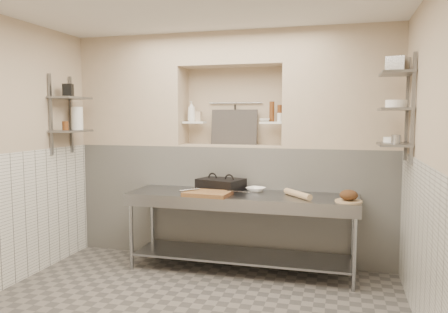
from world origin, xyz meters
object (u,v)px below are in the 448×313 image
(jug_left, at_px, (77,118))
(bottle_soap, at_px, (192,111))
(bread_loaf, at_px, (349,195))
(bowl_alcove, at_px, (265,120))
(rolling_pin, at_px, (298,194))
(panini_press, at_px, (221,184))
(prep_table, at_px, (241,216))
(mixing_bowl, at_px, (256,189))
(cutting_board, at_px, (208,194))

(jug_left, bearing_deg, bottle_soap, 23.67)
(bread_loaf, xyz_separation_m, bottle_soap, (-1.96, 0.72, 0.87))
(bowl_alcove, bearing_deg, bottle_soap, 178.21)
(rolling_pin, height_order, jug_left, jug_left)
(panini_press, height_order, jug_left, jug_left)
(bowl_alcove, bearing_deg, panini_press, -143.37)
(prep_table, relative_size, bread_loaf, 14.08)
(bowl_alcove, height_order, jug_left, jug_left)
(mixing_bowl, xyz_separation_m, rolling_pin, (0.51, -0.23, 0.01))
(mixing_bowl, bearing_deg, jug_left, -174.85)
(prep_table, distance_m, rolling_pin, 0.70)
(prep_table, height_order, cutting_board, cutting_board)
(panini_press, relative_size, bottle_soap, 2.26)
(panini_press, xyz_separation_m, rolling_pin, (0.93, -0.23, -0.03))
(rolling_pin, bearing_deg, cutting_board, -170.89)
(prep_table, xyz_separation_m, jug_left, (-2.09, -0.00, 1.11))
(prep_table, xyz_separation_m, mixing_bowl, (0.13, 0.20, 0.28))
(cutting_board, bearing_deg, bread_loaf, 1.34)
(bottle_soap, relative_size, bowl_alcove, 2.08)
(bowl_alcove, bearing_deg, prep_table, -107.60)
(jug_left, bearing_deg, bread_loaf, -2.68)
(bottle_soap, bearing_deg, bowl_alcove, -1.79)
(panini_press, height_order, rolling_pin, panini_press)
(mixing_bowl, bearing_deg, rolling_pin, -24.54)
(mixing_bowl, xyz_separation_m, bread_loaf, (1.04, -0.35, 0.05))
(panini_press, distance_m, bowl_alcove, 0.96)
(mixing_bowl, relative_size, bowl_alcove, 1.69)
(prep_table, distance_m, panini_press, 0.48)
(prep_table, relative_size, rolling_pin, 5.69)
(panini_press, bearing_deg, jug_left, -156.21)
(prep_table, distance_m, cutting_board, 0.48)
(bread_loaf, bearing_deg, bottle_soap, 159.75)
(rolling_pin, bearing_deg, bowl_alcove, 129.46)
(rolling_pin, bearing_deg, bottle_soap, 157.14)
(prep_table, distance_m, jug_left, 2.36)
(bottle_soap, height_order, bowl_alcove, bottle_soap)
(mixing_bowl, distance_m, bread_loaf, 1.10)
(mixing_bowl, bearing_deg, cutting_board, -140.46)
(cutting_board, xyz_separation_m, mixing_bowl, (0.47, 0.39, 0.00))
(cutting_board, relative_size, bottle_soap, 1.90)
(panini_press, distance_m, mixing_bowl, 0.43)
(panini_press, bearing_deg, bowl_alcove, 54.16)
(bowl_alcove, bearing_deg, rolling_pin, -50.54)
(panini_press, xyz_separation_m, bottle_soap, (-0.50, 0.37, 0.87))
(mixing_bowl, height_order, bottle_soap, bottle_soap)
(panini_press, relative_size, cutting_board, 1.19)
(bread_loaf, height_order, bowl_alcove, bowl_alcove)
(bread_loaf, bearing_deg, cutting_board, -178.66)
(panini_press, height_order, mixing_bowl, panini_press)
(panini_press, xyz_separation_m, mixing_bowl, (0.42, 0.00, -0.04))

